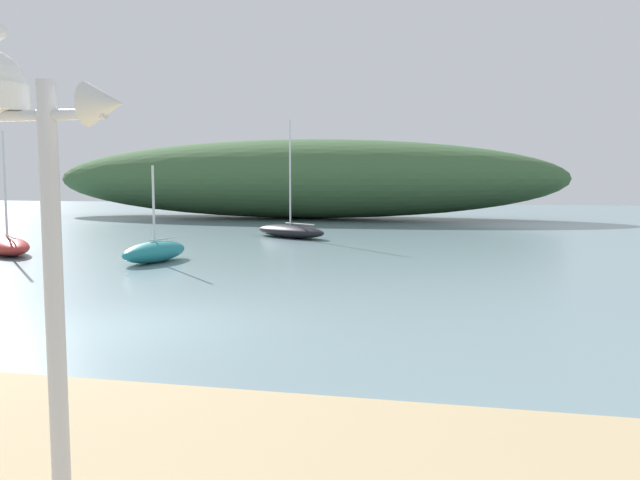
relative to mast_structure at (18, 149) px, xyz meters
name	(u,v)px	position (x,y,z in m)	size (l,w,h in m)	color
ground_plane	(138,327)	(-2.98, 7.01, -2.92)	(120.00, 120.00, 0.00)	gray
distant_hill	(297,179)	(-8.29, 40.07, -0.17)	(36.55, 10.31, 5.49)	#3D6038
mast_structure	(18,149)	(0.00, 0.00, 0.00)	(1.17, 0.47, 3.34)	silver
sailboat_west_reach	(155,251)	(-6.95, 15.58, -2.57)	(1.63, 3.11, 3.17)	teal
sailboat_east_reach	(8,245)	(-13.13, 16.39, -2.58)	(3.56, 3.36, 4.45)	#B72D28
sailboat_off_point	(290,231)	(-4.83, 25.05, -2.59)	(4.31, 3.46, 5.45)	black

